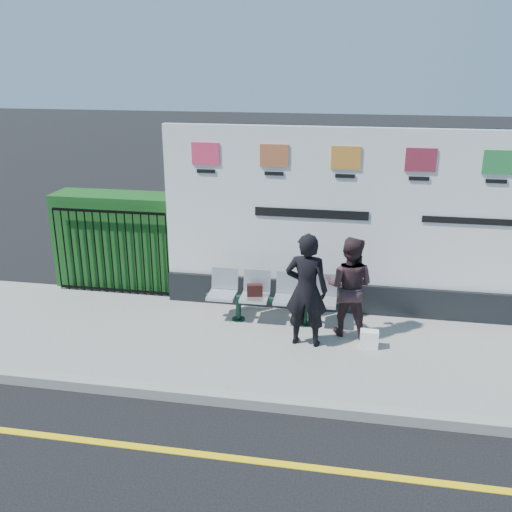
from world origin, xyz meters
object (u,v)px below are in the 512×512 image
at_px(woman_left, 306,290).
at_px(billboard, 413,239).
at_px(woman_right, 349,286).
at_px(bench, 271,310).

bearing_deg(woman_left, billboard, -135.65).
height_order(woman_left, woman_right, woman_left).
xyz_separation_m(billboard, bench, (-2.13, -0.69, -1.08)).
height_order(billboard, bench, billboard).
bearing_deg(billboard, bench, -162.05).
height_order(billboard, woman_left, billboard).
bearing_deg(woman_left, woman_right, -139.47).
bearing_deg(woman_right, bench, 3.50).
bearing_deg(woman_right, woman_left, 48.08).
xyz_separation_m(woman_left, woman_right, (0.60, 0.44, -0.08)).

